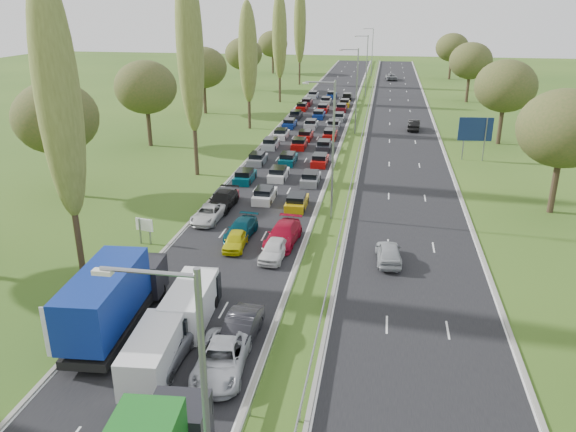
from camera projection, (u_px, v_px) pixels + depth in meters
The scene contains 26 objects.
ground at pixel (356, 131), 83.71m from camera, with size 260.00×260.00×0.00m, color #2E5019.
near_carriageway at pixel (313, 126), 87.09m from camera, with size 10.50×215.00×0.04m, color black.
far_carriageway at pixel (401, 129), 84.94m from camera, with size 10.50×215.00×0.04m, color black.
central_reservation at pixel (357, 124), 85.82m from camera, with size 2.36×215.00×0.32m.
lamp_columns at pixel (357, 92), 79.74m from camera, with size 0.18×140.18×12.00m.
poplar_row at pixel (227, 49), 70.96m from camera, with size 2.80×127.80×22.44m.
woodland_left at pixel (135, 91), 69.20m from camera, with size 8.00×166.00×11.10m.
woodland_right at pixel (519, 96), 65.60m from camera, with size 8.00×153.00×11.10m.
traffic_queue_fill at pixel (309, 130), 82.34m from camera, with size 9.13×69.17×0.80m.
near_car_2 at pixel (208, 214), 48.72m from camera, with size 2.16×4.68×1.30m, color silver.
near_car_3 at pixel (222, 200), 51.77m from camera, with size 2.13×5.23×1.52m, color black.
near_car_6 at pixel (162, 354), 29.25m from camera, with size 2.24×4.85×1.35m, color gray.
near_car_7 at pixel (241, 229), 45.46m from camera, with size 1.90×4.68×1.36m, color #043644.
near_car_8 at pixel (236, 240), 43.34m from camera, with size 1.54×3.84×1.31m, color #C8C60D.
near_car_9 at pixel (240, 329), 31.30m from camera, with size 1.65×4.72×1.56m, color black.
near_car_10 at pixel (221, 359), 28.68m from camera, with size 2.48×5.38×1.49m, color #A6A9B0.
near_car_11 at pixel (283, 234), 44.11m from camera, with size 2.21×5.43×1.58m, color #A20923.
near_car_12 at pixel (274, 249), 41.59m from camera, with size 1.68×4.17×1.42m, color silver.
far_car_0 at pixel (389, 253), 40.95m from camera, with size 1.77×4.39×1.50m, color #9EA2A7.
far_car_1 at pixel (414, 125), 83.79m from camera, with size 1.66×4.77×1.57m, color black.
far_car_2 at pixel (391, 77), 138.78m from camera, with size 2.63×5.71×1.59m, color gray.
blue_lorry at pixel (113, 298), 31.91m from camera, with size 2.70×9.73×4.11m.
white_van_front at pixel (155, 351), 28.77m from camera, with size 2.11×5.39×2.17m.
white_van_rear at pixel (192, 302), 33.41m from camera, with size 2.20×5.60×2.25m.
info_sign at pixel (145, 228), 43.92m from camera, with size 1.49×0.38×2.10m.
direction_sign at pixel (475, 131), 66.76m from camera, with size 3.99×0.45×5.20m.
Camera 1 is at (8.62, -3.30, 17.81)m, focal length 35.00 mm.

